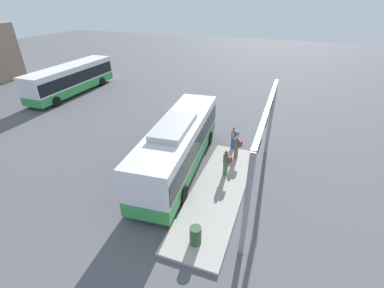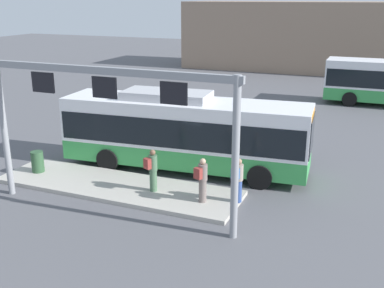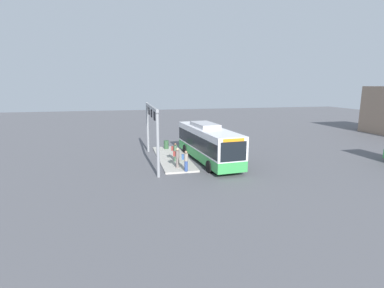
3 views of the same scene
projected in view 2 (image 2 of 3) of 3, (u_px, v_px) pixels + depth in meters
name	position (u px, v px, depth m)	size (l,w,h in m)	color
ground_plane	(185.00, 169.00, 20.66)	(120.00, 120.00, 0.00)	#56565B
platform_curb	(117.00, 186.00, 18.56)	(10.00, 2.80, 0.16)	#B2ADA3
bus_main	(184.00, 130.00, 20.11)	(10.88, 3.41, 3.46)	green
person_boarding	(202.00, 179.00, 16.71)	(0.46, 0.59, 1.67)	slate
person_waiting_near	(238.00, 179.00, 16.70)	(0.40, 0.57, 1.67)	#334C8C
person_waiting_mid	(152.00, 169.00, 17.66)	(0.50, 0.60, 1.67)	#476B4C
platform_sign_gantry	(106.00, 110.00, 15.32)	(9.41, 0.24, 5.20)	gray
station_building	(310.00, 36.00, 47.52)	(25.36, 8.00, 6.81)	gray
trash_bin	(38.00, 162.00, 19.77)	(0.52, 0.52, 0.90)	#2D5133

